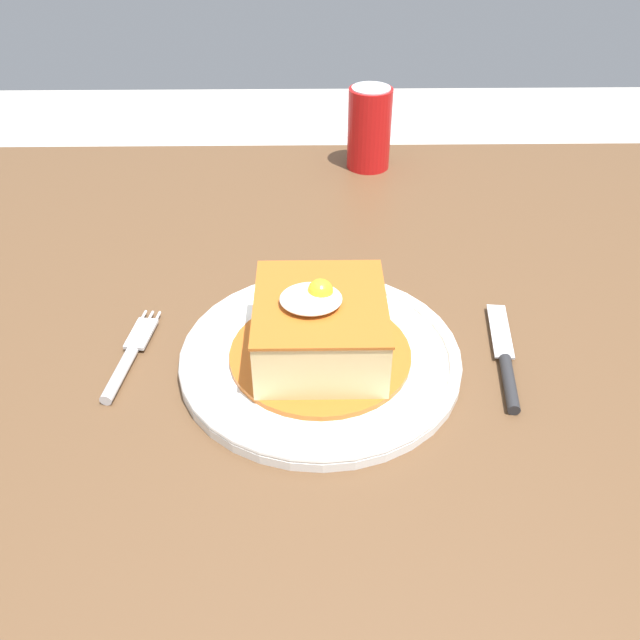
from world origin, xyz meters
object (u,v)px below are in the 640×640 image
knife (506,367)px  soda_can (369,128)px  main_plate (320,356)px  fork (127,360)px

knife → soda_can: soda_can is taller
main_plate → knife: (0.19, -0.02, -0.00)m
main_plate → soda_can: size_ratio=2.28×
main_plate → fork: bearing=179.9°
main_plate → soda_can: (0.08, 0.47, 0.05)m
knife → main_plate: bearing=175.2°
main_plate → soda_can: bearing=80.1°
knife → soda_can: (-0.10, 0.49, 0.06)m
main_plate → knife: 0.19m
knife → soda_can: bearing=102.0°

